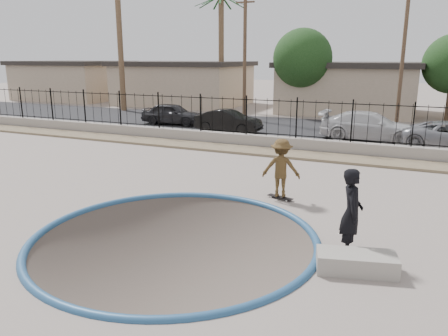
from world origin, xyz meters
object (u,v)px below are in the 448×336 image
skater (281,171)px  concrete_ledge (356,262)px  skateboard (280,197)px  videographer (352,213)px  car_c (370,126)px  car_a (172,114)px  car_b (228,121)px

skater → concrete_ledge: 4.88m
skateboard → videographer: size_ratio=0.44×
concrete_ledge → car_c: 15.23m
skater → car_c: size_ratio=0.35×
videographer → car_a: videographer is taller
skater → skateboard: skater is taller
videographer → skateboard: bearing=28.2°
car_a → car_c: (12.36, -0.78, 0.06)m
concrete_ledge → car_a: (-13.69, 15.94, 0.52)m
concrete_ledge → skater: bearing=125.5°
skateboard → concrete_ledge: (2.80, -3.94, 0.14)m
videographer → car_a: 20.27m
skateboard → car_a: size_ratio=0.22×
skater → car_b: (-6.37, 10.70, -0.22)m
car_c → concrete_ledge: bearing=-174.1°
videographer → car_a: (-13.43, 15.18, -0.27)m
videographer → car_b: size_ratio=0.51×
skater → car_c: (1.48, 11.22, -0.12)m
skateboard → skater: bearing=133.1°
car_c → car_b: bearing=94.8°
car_c → videographer: bearing=-174.8°
concrete_ledge → car_c: (-1.33, 15.16, 0.58)m
car_b → skateboard: bearing=-149.0°
skateboard → concrete_ledge: concrete_ledge is taller
concrete_ledge → car_b: (-9.17, 14.63, 0.48)m
videographer → car_c: bearing=-6.2°
car_c → skateboard: bearing=173.4°
videographer → car_c: (-1.07, 14.40, -0.21)m
car_a → car_b: size_ratio=1.03×
car_a → car_c: bearing=-98.7°
skater → skateboard: size_ratio=2.05×
skater → videographer: bearing=118.3°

